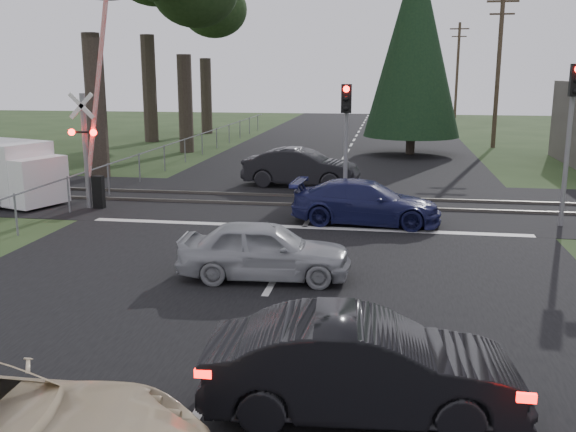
% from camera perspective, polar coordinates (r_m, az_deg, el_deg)
% --- Properties ---
extents(ground, '(120.00, 120.00, 0.00)m').
position_cam_1_polar(ground, '(11.21, -4.31, -10.96)').
color(ground, '#263A1A').
rests_on(ground, ground).
extents(road, '(14.00, 100.00, 0.01)m').
position_cam_1_polar(road, '(20.61, 2.11, 0.16)').
color(road, black).
rests_on(road, ground).
extents(rail_corridor, '(120.00, 8.00, 0.01)m').
position_cam_1_polar(rail_corridor, '(22.56, 2.74, 1.26)').
color(rail_corridor, black).
rests_on(rail_corridor, ground).
extents(stop_line, '(13.00, 0.35, 0.00)m').
position_cam_1_polar(stop_line, '(18.87, 1.44, -1.00)').
color(stop_line, silver).
rests_on(stop_line, ground).
extents(rail_near, '(120.00, 0.12, 0.10)m').
position_cam_1_polar(rail_near, '(21.77, 2.50, 0.96)').
color(rail_near, '#59544C').
rests_on(rail_near, ground).
extents(rail_far, '(120.00, 0.12, 0.10)m').
position_cam_1_polar(rail_far, '(23.33, 2.96, 1.75)').
color(rail_far, '#59544C').
rests_on(rail_far, ground).
extents(crossing_signal, '(1.62, 0.38, 6.96)m').
position_cam_1_polar(crossing_signal, '(22.15, -17.04, 5.88)').
color(crossing_signal, slate).
rests_on(crossing_signal, ground).
extents(traffic_signal_right, '(0.68, 0.48, 4.70)m').
position_cam_1_polar(traffic_signal_right, '(20.14, 24.08, 8.29)').
color(traffic_signal_right, slate).
rests_on(traffic_signal_right, ground).
extents(traffic_signal_center, '(0.32, 0.48, 4.10)m').
position_cam_1_polar(traffic_signal_center, '(20.76, 5.18, 8.03)').
color(traffic_signal_center, slate).
rests_on(traffic_signal_center, ground).
extents(utility_pole_mid, '(1.80, 0.26, 9.00)m').
position_cam_1_polar(utility_pole_mid, '(40.43, 18.20, 12.47)').
color(utility_pole_mid, '#4C3D2D').
rests_on(utility_pole_mid, ground).
extents(utility_pole_far, '(1.80, 0.26, 9.00)m').
position_cam_1_polar(utility_pole_far, '(65.25, 14.82, 12.56)').
color(utility_pole_far, '#4C3D2D').
rests_on(utility_pole_far, ground).
extents(conifer_tree, '(5.20, 5.20, 11.00)m').
position_cam_1_polar(conifer_tree, '(36.01, 11.19, 14.91)').
color(conifer_tree, '#473D33').
rests_on(conifer_tree, ground).
extents(fence_left, '(0.10, 36.00, 1.20)m').
position_cam_1_polar(fence_left, '(34.34, -8.33, 5.11)').
color(fence_left, slate).
rests_on(fence_left, ground).
extents(dark_hatchback, '(4.27, 1.79, 1.37)m').
position_cam_1_polar(dark_hatchback, '(8.75, 6.56, -13.17)').
color(dark_hatchback, black).
rests_on(dark_hatchback, ground).
extents(silver_car, '(3.88, 1.76, 1.29)m').
position_cam_1_polar(silver_car, '(14.15, -2.08, -3.05)').
color(silver_car, '#999CA1').
rests_on(silver_car, ground).
extents(blue_sedan, '(4.57, 2.12, 1.29)m').
position_cam_1_polar(blue_sedan, '(19.38, 6.95, 1.20)').
color(blue_sedan, '#181B49').
rests_on(blue_sedan, ground).
extents(dark_car_far, '(4.67, 1.96, 1.50)m').
position_cam_1_polar(dark_car_far, '(25.52, 1.17, 4.31)').
color(dark_car_far, black).
rests_on(dark_car_far, ground).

